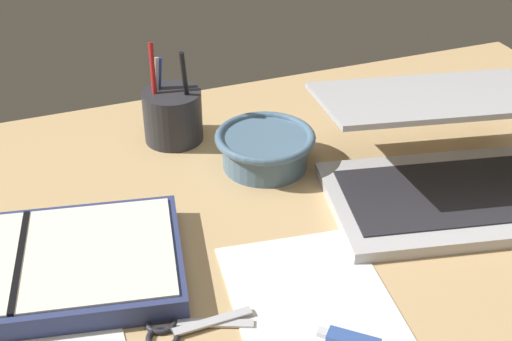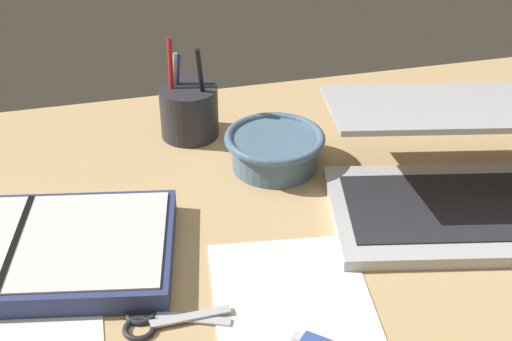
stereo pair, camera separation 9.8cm
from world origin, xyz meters
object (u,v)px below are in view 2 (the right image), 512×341
object	(u,v)px
bowl	(275,149)
planner	(18,251)
laptop	(452,174)
scissors	(152,320)
pen_cup	(189,111)

from	to	relation	value
bowl	planner	world-z (taller)	bowl
laptop	scissors	world-z (taller)	laptop
bowl	planner	bearing A→B (deg)	-159.35
scissors	pen_cup	bearing A→B (deg)	84.92
pen_cup	scissors	size ratio (longest dim) A/B	1.30
pen_cup	scissors	xyz separation A→B (cm)	(-11.60, -42.93, -4.15)
bowl	planner	size ratio (longest dim) A/B	0.36
bowl	pen_cup	size ratio (longest dim) A/B	0.94
laptop	pen_cup	bearing A→B (deg)	149.90
laptop	bowl	distance (cm)	27.01
bowl	scissors	size ratio (longest dim) A/B	1.23
bowl	planner	distance (cm)	40.86
laptop	planner	world-z (taller)	laptop
laptop	bowl	world-z (taller)	laptop
planner	scissors	xyz separation A→B (cm)	(15.41, -15.28, -1.31)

